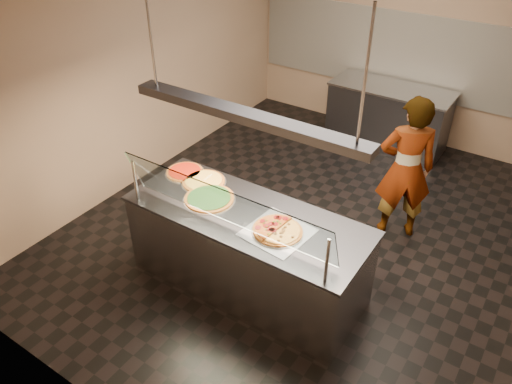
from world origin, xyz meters
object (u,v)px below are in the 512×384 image
Objects in this scene: sneeze_guard at (224,206)px; worker at (406,169)px; half_pizza_sausage at (288,234)px; pizza_cheese at (204,181)px; pizza_spinach at (209,198)px; pizza_tomato at (185,172)px; pizza_spatula at (208,181)px; half_pizza_pepperoni at (268,225)px; perforated_tray at (278,232)px; serving_counter at (247,251)px; prep_table at (388,116)px; heat_lamp_housing at (246,116)px.

worker is (0.95, 2.07, -0.36)m from sneeze_guard.
pizza_cheese is (-1.18, 0.28, -0.01)m from half_pizza_sausage.
pizza_cheese is (-0.24, 0.22, -0.00)m from pizza_spinach.
worker is (1.92, 1.49, -0.08)m from pizza_tomato.
sneeze_guard reaches higher than pizza_spatula.
pizza_cheese is (-0.97, 0.28, -0.02)m from half_pizza_pepperoni.
half_pizza_pepperoni is at bearing 179.39° from perforated_tray.
serving_counter is 0.86m from pizza_cheese.
heat_lamp_housing reaches higher than prep_table.
heat_lamp_housing is (0.64, -0.21, 0.99)m from pizza_spatula.
prep_table is at bearing 89.63° from serving_counter.
sneeze_guard reaches higher than pizza_cheese.
pizza_cheese reaches higher than serving_counter.
half_pizza_pepperoni is at bearing 179.52° from half_pizza_sausage.
serving_counter is 2.01m from worker.
serving_counter is 5.17× the size of pizza_cheese.
prep_table is at bearing 74.13° from pizza_tomato.
half_pizza_sausage is (0.50, -0.08, 0.49)m from serving_counter.
sneeze_guard reaches higher than half_pizza_sausage.
perforated_tray is at bearing -11.34° from heat_lamp_housing.
pizza_spinach is at bearing 175.38° from perforated_tray.
half_pizza_pepperoni is (0.28, 0.27, -0.26)m from sneeze_guard.
worker is (0.45, 1.81, -0.09)m from half_pizza_sausage.
sneeze_guard is 0.47m from half_pizza_pepperoni.
heat_lamp_housing reaches higher than pizza_tomato.
sneeze_guard reaches higher than serving_counter.
half_pizza_pepperoni is at bearing -15.28° from serving_counter.
worker is (0.67, 1.81, -0.10)m from half_pizza_pepperoni.
pizza_tomato is (-0.97, 0.24, 0.48)m from serving_counter.
heat_lamp_housing is (0.97, -0.24, 1.01)m from pizza_tomato.
prep_table is 0.77× the size of heat_lamp_housing.
pizza_cheese reaches higher than perforated_tray.
worker reaches higher than pizza_tomato.
heat_lamp_housing is (0.00, 0.00, 1.48)m from serving_counter.
prep_table is (-0.26, 3.81, -0.50)m from half_pizza_pepperoni.
pizza_spinach reaches higher than serving_counter.
serving_counter is 3.73m from prep_table.
sneeze_guard is 0.89m from pizza_spatula.
pizza_spinach reaches higher than prep_table.
pizza_tomato is (-1.47, 0.32, -0.01)m from half_pizza_sausage.
pizza_cheese is at bearing 163.74° from half_pizza_pepperoni.
pizza_spatula is at bearing 162.38° from half_pizza_pepperoni.
sneeze_guard is at bearing -90.00° from serving_counter.
pizza_spatula is at bearing 138.73° from sneeze_guard.
sneeze_guard is at bearing 35.63° from worker.
serving_counter is 4.01× the size of perforated_tray.
heat_lamp_housing is at bearing -13.77° from pizza_tomato.
pizza_spinach is (-0.72, 0.07, -0.02)m from half_pizza_pepperoni.
half_pizza_pepperoni is at bearing -16.26° from pizza_cheese.
pizza_cheese and pizza_tomato have the same top height.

